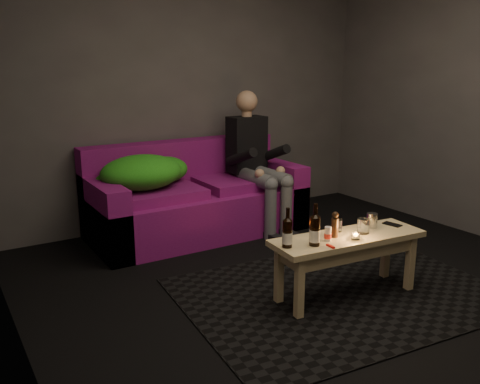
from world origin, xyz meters
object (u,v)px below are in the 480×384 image
(beer_bottle_a, at_px, (287,233))
(steel_cup, at_px, (372,221))
(beer_bottle_b, at_px, (315,230))
(sofa, at_px, (195,201))
(coffee_table, at_px, (348,246))
(person, at_px, (256,159))

(beer_bottle_a, relative_size, steel_cup, 2.47)
(beer_bottle_b, bearing_deg, steel_cup, 6.63)
(sofa, relative_size, steel_cup, 18.99)
(beer_bottle_a, bearing_deg, coffee_table, -4.53)
(sofa, relative_size, coffee_table, 1.78)
(sofa, bearing_deg, beer_bottle_a, -97.89)
(beer_bottle_a, bearing_deg, steel_cup, -0.01)
(sofa, xyz_separation_m, person, (0.58, -0.16, 0.38))
(sofa, height_order, steel_cup, sofa)
(sofa, xyz_separation_m, beer_bottle_a, (-0.24, -1.76, 0.23))
(coffee_table, bearing_deg, person, 78.40)
(sofa, relative_size, beer_bottle_b, 7.19)
(beer_bottle_a, bearing_deg, person, 62.73)
(coffee_table, xyz_separation_m, steel_cup, (0.26, 0.04, 0.13))
(beer_bottle_b, xyz_separation_m, steel_cup, (0.58, 0.07, -0.05))
(beer_bottle_a, height_order, steel_cup, beer_bottle_a)
(person, distance_m, steel_cup, 1.61)
(beer_bottle_b, height_order, steel_cup, beer_bottle_b)
(person, bearing_deg, coffee_table, -101.60)
(beer_bottle_b, bearing_deg, coffee_table, 5.16)
(beer_bottle_b, distance_m, steel_cup, 0.59)
(beer_bottle_b, relative_size, steel_cup, 2.64)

